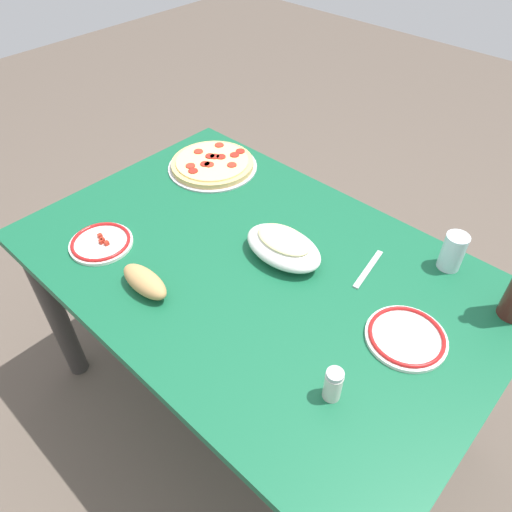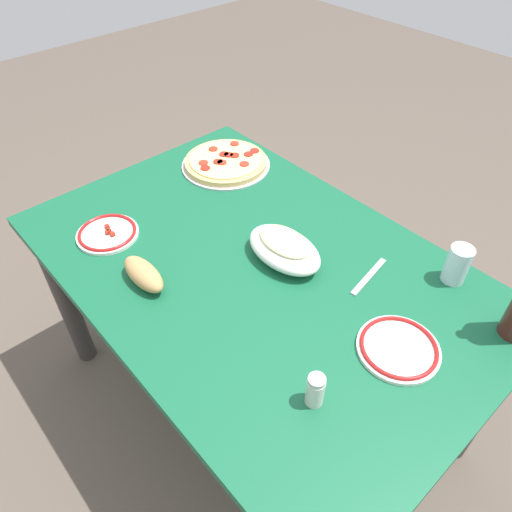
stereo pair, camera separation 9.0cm
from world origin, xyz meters
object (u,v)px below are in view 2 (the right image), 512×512
object	(u,v)px
baked_pasta_dish	(284,248)
water_glass	(457,264)
side_plate_far	(398,348)
spice_shaker	(315,390)
pepperoni_pizza	(226,162)
bread_loaf	(144,274)
side_plate_near	(107,233)
dining_table	(256,291)

from	to	relation	value
baked_pasta_dish	water_glass	world-z (taller)	water_glass
side_plate_far	spice_shaker	distance (m)	0.25
pepperoni_pizza	baked_pasta_dish	xyz separation A→B (m)	(0.48, -0.18, 0.03)
spice_shaker	bread_loaf	bearing A→B (deg)	-171.72
baked_pasta_dish	bread_loaf	world-z (taller)	baked_pasta_dish
baked_pasta_dish	side_plate_near	distance (m)	0.53
pepperoni_pizza	spice_shaker	size ratio (longest dim) A/B	3.63
baked_pasta_dish	spice_shaker	xyz separation A→B (m)	(0.36, -0.26, 0.00)
pepperoni_pizza	water_glass	size ratio (longest dim) A/B	2.87
water_glass	bread_loaf	xyz separation A→B (m)	(-0.55, -0.63, -0.02)
baked_pasta_dish	water_glass	distance (m)	0.46
water_glass	spice_shaker	size ratio (longest dim) A/B	1.26
pepperoni_pizza	spice_shaker	world-z (taller)	spice_shaker
water_glass	bread_loaf	size ratio (longest dim) A/B	0.69
side_plate_near	bread_loaf	world-z (taller)	bread_loaf
pepperoni_pizza	bread_loaf	bearing A→B (deg)	-60.16
dining_table	water_glass	size ratio (longest dim) A/B	12.26
bread_loaf	water_glass	bearing A→B (deg)	49.04
dining_table	side_plate_far	size ratio (longest dim) A/B	6.86
baked_pasta_dish	side_plate_far	distance (m)	0.41
side_plate_near	baked_pasta_dish	bearing A→B (deg)	37.45
dining_table	bread_loaf	size ratio (longest dim) A/B	8.41
bread_loaf	side_plate_near	bearing A→B (deg)	175.04
spice_shaker	water_glass	bearing A→B (deg)	90.20
dining_table	baked_pasta_dish	xyz separation A→B (m)	(0.04, 0.07, 0.15)
side_plate_near	side_plate_far	bearing A→B (deg)	20.17
dining_table	side_plate_far	distance (m)	0.46
bread_loaf	spice_shaker	distance (m)	0.55
dining_table	pepperoni_pizza	size ratio (longest dim) A/B	4.27
side_plate_near	water_glass	bearing A→B (deg)	37.72
baked_pasta_dish	spice_shaker	world-z (taller)	spice_shaker
dining_table	water_glass	xyz separation A→B (m)	(0.40, 0.36, 0.17)
baked_pasta_dish	water_glass	xyz separation A→B (m)	(0.36, 0.28, 0.01)
side_plate_near	spice_shaker	bearing A→B (deg)	4.27
pepperoni_pizza	spice_shaker	distance (m)	0.96
dining_table	spice_shaker	distance (m)	0.47
side_plate_far	water_glass	bearing A→B (deg)	98.13
water_glass	side_plate_far	distance (m)	0.31
water_glass	spice_shaker	distance (m)	0.55
spice_shaker	dining_table	bearing A→B (deg)	154.53
baked_pasta_dish	pepperoni_pizza	bearing A→B (deg)	159.36
pepperoni_pizza	bread_loaf	world-z (taller)	bread_loaf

